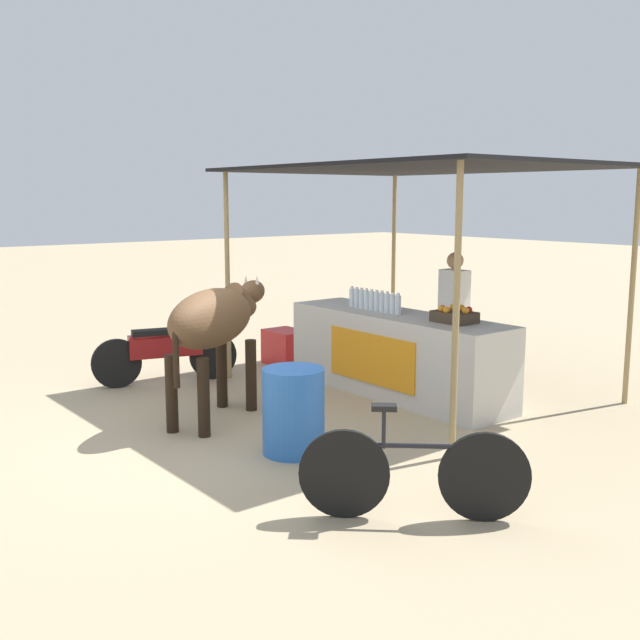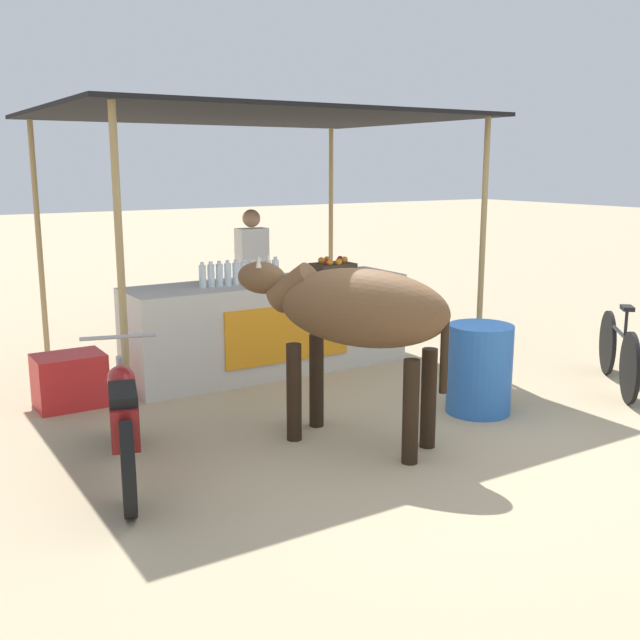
{
  "view_description": "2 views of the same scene",
  "coord_description": "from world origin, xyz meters",
  "px_view_note": "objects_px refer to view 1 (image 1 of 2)",
  "views": [
    {
      "loc": [
        6.18,
        -3.82,
        2.3
      ],
      "look_at": [
        0.48,
        0.67,
        1.1
      ],
      "focal_mm": 42.0,
      "sensor_mm": 36.0,
      "label": 1
    },
    {
      "loc": [
        -3.61,
        -4.57,
        2.15
      ],
      "look_at": [
        -0.0,
        1.19,
        0.72
      ],
      "focal_mm": 42.0,
      "sensor_mm": 36.0,
      "label": 2
    }
  ],
  "objects_px": {
    "cow": "(215,322)",
    "motorcycle_parked": "(167,349)",
    "cooler_box": "(286,347)",
    "water_barrel": "(294,411)",
    "fruit_crate": "(454,316)",
    "vendor_behind_counter": "(453,319)",
    "stall_counter": "(397,354)",
    "bicycle_leaning": "(413,473)"
  },
  "relations": [
    {
      "from": "fruit_crate",
      "to": "stall_counter",
      "type": "bearing_deg",
      "value": -176.38
    },
    {
      "from": "cow",
      "to": "motorcycle_parked",
      "type": "relative_size",
      "value": 1.01
    },
    {
      "from": "vendor_behind_counter",
      "to": "bicycle_leaning",
      "type": "height_order",
      "value": "vendor_behind_counter"
    },
    {
      "from": "water_barrel",
      "to": "bicycle_leaning",
      "type": "distance_m",
      "value": 1.68
    },
    {
      "from": "cooler_box",
      "to": "bicycle_leaning",
      "type": "bearing_deg",
      "value": -25.58
    },
    {
      "from": "stall_counter",
      "to": "cow",
      "type": "height_order",
      "value": "cow"
    },
    {
      "from": "vendor_behind_counter",
      "to": "bicycle_leaning",
      "type": "xyz_separation_m",
      "value": [
        2.39,
        -3.09,
        -0.5
      ]
    },
    {
      "from": "stall_counter",
      "to": "bicycle_leaning",
      "type": "height_order",
      "value": "stall_counter"
    },
    {
      "from": "water_barrel",
      "to": "bicycle_leaning",
      "type": "xyz_separation_m",
      "value": [
        1.68,
        -0.17,
        -0.04
      ]
    },
    {
      "from": "water_barrel",
      "to": "motorcycle_parked",
      "type": "bearing_deg",
      "value": 174.4
    },
    {
      "from": "stall_counter",
      "to": "water_barrel",
      "type": "relative_size",
      "value": 3.82
    },
    {
      "from": "vendor_behind_counter",
      "to": "fruit_crate",
      "type": "bearing_deg",
      "value": -47.98
    },
    {
      "from": "vendor_behind_counter",
      "to": "motorcycle_parked",
      "type": "distance_m",
      "value": 3.54
    },
    {
      "from": "fruit_crate",
      "to": "vendor_behind_counter",
      "type": "bearing_deg",
      "value": 132.02
    },
    {
      "from": "cooler_box",
      "to": "stall_counter",
      "type": "bearing_deg",
      "value": 2.66
    },
    {
      "from": "motorcycle_parked",
      "to": "bicycle_leaning",
      "type": "xyz_separation_m",
      "value": [
        4.74,
        -0.47,
        -0.08
      ]
    },
    {
      "from": "cooler_box",
      "to": "motorcycle_parked",
      "type": "bearing_deg",
      "value": -91.96
    },
    {
      "from": "stall_counter",
      "to": "cow",
      "type": "relative_size",
      "value": 1.7
    },
    {
      "from": "cooler_box",
      "to": "water_barrel",
      "type": "bearing_deg",
      "value": -34.62
    },
    {
      "from": "cooler_box",
      "to": "cow",
      "type": "height_order",
      "value": "cow"
    },
    {
      "from": "stall_counter",
      "to": "motorcycle_parked",
      "type": "height_order",
      "value": "stall_counter"
    },
    {
      "from": "stall_counter",
      "to": "cooler_box",
      "type": "bearing_deg",
      "value": -177.34
    },
    {
      "from": "water_barrel",
      "to": "motorcycle_parked",
      "type": "height_order",
      "value": "motorcycle_parked"
    },
    {
      "from": "fruit_crate",
      "to": "motorcycle_parked",
      "type": "distance_m",
      "value": 3.59
    },
    {
      "from": "cooler_box",
      "to": "water_barrel",
      "type": "relative_size",
      "value": 0.76
    },
    {
      "from": "vendor_behind_counter",
      "to": "water_barrel",
      "type": "xyz_separation_m",
      "value": [
        0.72,
        -2.92,
        -0.46
      ]
    },
    {
      "from": "cooler_box",
      "to": "cow",
      "type": "bearing_deg",
      "value": -51.49
    },
    {
      "from": "cow",
      "to": "water_barrel",
      "type": "bearing_deg",
      "value": 0.35
    },
    {
      "from": "fruit_crate",
      "to": "bicycle_leaning",
      "type": "distance_m",
      "value": 3.05
    },
    {
      "from": "vendor_behind_counter",
      "to": "motorcycle_parked",
      "type": "height_order",
      "value": "vendor_behind_counter"
    },
    {
      "from": "cooler_box",
      "to": "water_barrel",
      "type": "distance_m",
      "value": 3.65
    },
    {
      "from": "fruit_crate",
      "to": "vendor_behind_counter",
      "type": "xyz_separation_m",
      "value": [
        -0.63,
        0.7,
        -0.18
      ]
    },
    {
      "from": "cow",
      "to": "vendor_behind_counter",
      "type": "bearing_deg",
      "value": 77.91
    },
    {
      "from": "stall_counter",
      "to": "motorcycle_parked",
      "type": "bearing_deg",
      "value": -139.01
    },
    {
      "from": "bicycle_leaning",
      "to": "cow",
      "type": "bearing_deg",
      "value": 177.0
    },
    {
      "from": "cow",
      "to": "motorcycle_parked",
      "type": "xyz_separation_m",
      "value": [
        -1.72,
        0.31,
        -0.6
      ]
    },
    {
      "from": "fruit_crate",
      "to": "cooler_box",
      "type": "distance_m",
      "value": 3.02
    },
    {
      "from": "motorcycle_parked",
      "to": "cooler_box",
      "type": "bearing_deg",
      "value": 88.04
    },
    {
      "from": "cow",
      "to": "motorcycle_parked",
      "type": "bearing_deg",
      "value": 169.82
    },
    {
      "from": "cooler_box",
      "to": "water_barrel",
      "type": "xyz_separation_m",
      "value": [
        3.0,
        -2.07,
        0.15
      ]
    },
    {
      "from": "stall_counter",
      "to": "vendor_behind_counter",
      "type": "xyz_separation_m",
      "value": [
        0.19,
        0.75,
        0.37
      ]
    },
    {
      "from": "cow",
      "to": "bicycle_leaning",
      "type": "xyz_separation_m",
      "value": [
        3.02,
        -0.16,
        -0.68
      ]
    }
  ]
}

